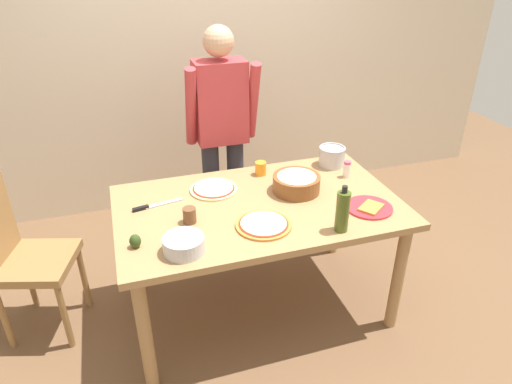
# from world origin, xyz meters

# --- Properties ---
(ground) EXTENTS (8.00, 8.00, 0.00)m
(ground) POSITION_xyz_m (0.00, 0.00, 0.00)
(ground) COLOR brown
(wall_back) EXTENTS (5.60, 0.10, 2.60)m
(wall_back) POSITION_xyz_m (0.00, 1.60, 1.30)
(wall_back) COLOR beige
(wall_back) RESTS_ON ground
(dining_table) EXTENTS (1.60, 0.96, 0.76)m
(dining_table) POSITION_xyz_m (0.00, 0.00, 0.67)
(dining_table) COLOR #A37A4C
(dining_table) RESTS_ON ground
(person_cook) EXTENTS (0.49, 0.25, 1.62)m
(person_cook) POSITION_xyz_m (-0.02, 0.76, 0.94)
(person_cook) COLOR #2D2D38
(person_cook) RESTS_ON ground
(chair_wooden_left) EXTENTS (0.50, 0.50, 0.95)m
(chair_wooden_left) POSITION_xyz_m (-1.32, 0.24, 0.54)
(chair_wooden_left) COLOR olive
(chair_wooden_left) RESTS_ON ground
(pizza_raw_on_board) EXTENTS (0.28, 0.28, 0.02)m
(pizza_raw_on_board) POSITION_xyz_m (-0.21, 0.23, 0.77)
(pizza_raw_on_board) COLOR beige
(pizza_raw_on_board) RESTS_ON dining_table
(pizza_cooked_on_tray) EXTENTS (0.30, 0.30, 0.02)m
(pizza_cooked_on_tray) POSITION_xyz_m (-0.05, -0.23, 0.77)
(pizza_cooked_on_tray) COLOR #C67A33
(pizza_cooked_on_tray) RESTS_ON dining_table
(plate_with_slice) EXTENTS (0.26, 0.26, 0.02)m
(plate_with_slice) POSITION_xyz_m (0.57, -0.24, 0.77)
(plate_with_slice) COLOR red
(plate_with_slice) RESTS_ON dining_table
(popcorn_bowl) EXTENTS (0.28, 0.28, 0.11)m
(popcorn_bowl) POSITION_xyz_m (0.26, 0.08, 0.82)
(popcorn_bowl) COLOR brown
(popcorn_bowl) RESTS_ON dining_table
(mixing_bowl_steel) EXTENTS (0.20, 0.20, 0.08)m
(mixing_bowl_steel) POSITION_xyz_m (-0.48, -0.32, 0.80)
(mixing_bowl_steel) COLOR #B7B7BC
(mixing_bowl_steel) RESTS_ON dining_table
(olive_oil_bottle) EXTENTS (0.07, 0.07, 0.26)m
(olive_oil_bottle) POSITION_xyz_m (0.32, -0.38, 0.87)
(olive_oil_bottle) COLOR #47561E
(olive_oil_bottle) RESTS_ON dining_table
(steel_pot) EXTENTS (0.17, 0.17, 0.13)m
(steel_pot) POSITION_xyz_m (0.62, 0.34, 0.83)
(steel_pot) COLOR #B7B7BC
(steel_pot) RESTS_ON dining_table
(cup_orange) EXTENTS (0.07, 0.07, 0.08)m
(cup_orange) POSITION_xyz_m (0.13, 0.35, 0.80)
(cup_orange) COLOR orange
(cup_orange) RESTS_ON dining_table
(cup_small_brown) EXTENTS (0.07, 0.07, 0.08)m
(cup_small_brown) POSITION_xyz_m (-0.41, -0.07, 0.80)
(cup_small_brown) COLOR brown
(cup_small_brown) RESTS_ON dining_table
(salt_shaker) EXTENTS (0.04, 0.04, 0.11)m
(salt_shaker) POSITION_xyz_m (0.63, 0.16, 0.81)
(salt_shaker) COLOR white
(salt_shaker) RESTS_ON dining_table
(chef_knife) EXTENTS (0.29, 0.08, 0.02)m
(chef_knife) POSITION_xyz_m (-0.58, 0.15, 0.77)
(chef_knife) COLOR silver
(chef_knife) RESTS_ON dining_table
(avocado) EXTENTS (0.06, 0.06, 0.07)m
(avocado) POSITION_xyz_m (-0.70, -0.22, 0.80)
(avocado) COLOR #2D4219
(avocado) RESTS_ON dining_table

